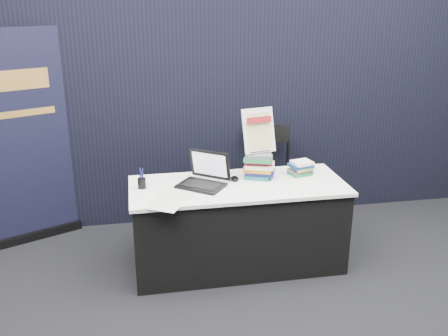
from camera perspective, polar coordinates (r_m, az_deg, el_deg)
floor at (r=4.04m, az=3.21°, el=-14.67°), size 8.00×8.00×0.00m
wall_back at (r=7.31m, az=-4.17°, el=15.35°), size 8.00×0.02×3.50m
drape_partition at (r=5.03m, az=-0.85°, el=7.22°), size 6.00×0.08×2.40m
display_table at (r=4.31m, az=1.58°, el=-6.49°), size 1.80×0.75×0.75m
laptop at (r=4.13m, az=-2.73°, el=-1.10°), size 0.45×0.48×0.28m
mouse at (r=4.24m, az=1.24°, el=-1.20°), size 0.07×0.11×0.03m
brochure_left at (r=3.93m, az=-5.41°, el=-3.24°), size 0.31×0.24×0.00m
brochure_mid at (r=3.78m, az=-7.04°, el=-4.30°), size 0.34×0.31×0.00m
brochure_right at (r=4.09m, az=-5.07°, el=-2.35°), size 0.30×0.26×0.00m
pen_cup at (r=4.12m, az=-9.37°, el=-1.73°), size 0.07×0.07×0.09m
book_stack_tall at (r=4.30m, az=4.00°, el=0.34°), size 0.27×0.24×0.22m
book_stack_short at (r=4.41m, az=8.77°, el=0.03°), size 0.21×0.18×0.13m
info_sign at (r=4.24m, az=3.99°, el=4.24°), size 0.30×0.17×0.39m
pullup_banner at (r=4.94m, az=-21.60°, el=1.79°), size 0.81×0.44×1.99m
stacking_chair at (r=4.96m, az=5.42°, el=-0.62°), size 0.60×0.61×1.03m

